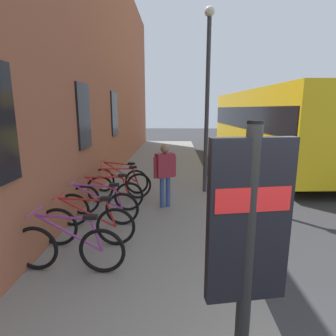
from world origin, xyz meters
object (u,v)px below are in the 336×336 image
Objects in this scene: bicycle_end_of_row at (120,186)px; bicycle_by_door at (120,180)px; bicycle_far_end at (87,225)px; transit_info_sign at (248,244)px; street_lamp at (208,87)px; city_bus at (269,124)px; pedestrian_crossing_street at (165,169)px; bicycle_nearest_sign at (69,248)px; bicycle_mid_rack at (107,197)px; bicycle_leaning_wall at (98,208)px.

bicycle_by_door is at bearing 11.24° from bicycle_end_of_row.
bicycle_far_end is 3.84m from transit_info_sign.
bicycle_far_end is 5.05m from street_lamp.
bicycle_by_door is 3.69m from street_lamp.
city_bus is (4.79, -5.84, 1.41)m from bicycle_by_door.
pedestrian_crossing_street reaches higher than bicycle_end_of_row.
street_lamp reaches higher than bicycle_nearest_sign.
street_lamp is (1.40, -1.15, 2.08)m from pedestrian_crossing_street.
street_lamp is at bearing -53.99° from bicycle_mid_rack.
bicycle_leaning_wall is (1.74, 0.03, -0.00)m from bicycle_nearest_sign.
pedestrian_crossing_street is (2.93, -1.36, 0.59)m from bicycle_nearest_sign.
city_bus reaches higher than bicycle_end_of_row.
bicycle_end_of_row is 1.06× the size of pedestrian_crossing_street.
bicycle_nearest_sign is at bearing 178.24° from bicycle_end_of_row.
transit_info_sign reaches higher than bicycle_far_end.
street_lamp is at bearing -85.33° from bicycle_by_door.
bicycle_by_door is at bearing 129.35° from city_bus.
bicycle_nearest_sign is 1.03× the size of bicycle_mid_rack.
bicycle_leaning_wall is at bearing 179.95° from bicycle_by_door.
bicycle_nearest_sign is 1.10× the size of pedestrian_crossing_street.
city_bus reaches higher than bicycle_far_end.
bicycle_mid_rack is 0.94m from bicycle_end_of_row.
bicycle_far_end is 1.04× the size of bicycle_end_of_row.
bicycle_by_door is 6.74m from transit_info_sign.
city_bus reaches higher than pedestrian_crossing_street.
bicycle_leaning_wall and bicycle_end_of_row have the same top height.
bicycle_mid_rack is at bearing -179.38° from bicycle_by_door.
bicycle_end_of_row is 0.33× the size of street_lamp.
bicycle_nearest_sign is 0.17× the size of city_bus.
bicycle_leaning_wall is at bearing 1.15° from bicycle_nearest_sign.
bicycle_mid_rack is 1.01× the size of bicycle_end_of_row.
bicycle_end_of_row is (2.59, -0.09, 0.00)m from bicycle_far_end.
bicycle_far_end is at bearing -1.27° from bicycle_nearest_sign.
transit_info_sign is at bearing -135.78° from bicycle_nearest_sign.
bicycle_end_of_row is 1.47m from pedestrian_crossing_street.
city_bus is (11.07, -3.71, 0.20)m from transit_info_sign.
bicycle_far_end is at bearing 34.76° from transit_info_sign.
city_bus is 6.62× the size of pedestrian_crossing_street.
bicycle_nearest_sign and bicycle_by_door have the same top height.
bicycle_nearest_sign is 2.50m from bicycle_mid_rack.
transit_info_sign is (-5.59, -1.99, 1.21)m from bicycle_end_of_row.
bicycle_by_door is (2.39, -0.00, 0.00)m from bicycle_leaning_wall.
street_lamp is (0.21, -2.54, 2.67)m from bicycle_by_door.
bicycle_nearest_sign is at bearing 178.73° from bicycle_far_end.
pedestrian_crossing_street is at bearing -32.57° from bicycle_far_end.
bicycle_by_door is 7.68m from city_bus.
bicycle_far_end and bicycle_by_door have the same top height.
bicycle_mid_rack is 0.16× the size of city_bus.
bicycle_nearest_sign is 1.04× the size of bicycle_end_of_row.
transit_info_sign is at bearing -151.29° from bicycle_leaning_wall.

